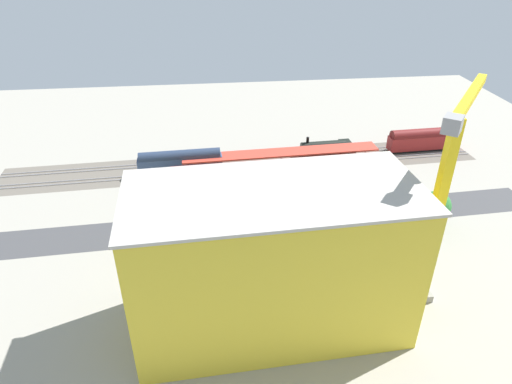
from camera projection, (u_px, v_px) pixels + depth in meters
ground_plane at (256, 215)px, 90.41m from camera, size 183.24×183.24×0.00m
rail_bed at (245, 164)px, 110.09m from camera, size 115.04×19.07×0.01m
street_asphalt at (258, 222)px, 88.14m from camera, size 114.82×14.33×0.01m
track_rails at (245, 163)px, 110.00m from camera, size 114.41×12.64×0.12m
platform_canopy_near at (281, 165)px, 101.71m from camera, size 49.47×7.48×3.87m
platform_canopy_far at (281, 153)px, 106.98m from camera, size 47.08×6.97×3.98m
locomotive at (328, 148)px, 113.76m from camera, size 14.20×3.48×5.19m
passenger_coach at (424, 139)px, 115.63m from camera, size 18.63×4.02×5.92m
freight_coach_far at (180, 161)px, 104.56m from camera, size 19.53×3.78×5.78m
parked_car_0 at (395, 201)px, 93.67m from camera, size 4.23×2.25×1.67m
parked_car_1 at (363, 203)px, 93.09m from camera, size 4.79×2.14×1.64m
parked_car_2 at (329, 204)px, 92.47m from camera, size 4.39×2.09×1.75m
parked_car_3 at (295, 206)px, 91.92m from camera, size 4.26×1.99×1.71m
parked_car_4 at (262, 209)px, 90.87m from camera, size 4.44×2.08×1.54m
parked_car_5 at (229, 211)px, 90.13m from camera, size 4.80×2.07×1.71m
construction_building at (273, 262)px, 60.52m from camera, size 37.45×18.08×21.53m
construction_roof_slab at (274, 192)px, 55.02m from camera, size 38.08×18.71×0.40m
tower_crane at (443, 191)px, 62.49m from camera, size 15.87×19.60×30.98m
box_truck_0 at (211, 252)px, 77.22m from camera, size 10.42×2.57×3.45m
street_tree_0 at (436, 206)px, 83.89m from camera, size 5.59×5.59×7.81m
street_tree_1 at (357, 211)px, 82.82m from camera, size 4.91×4.91×7.26m
street_tree_2 at (301, 216)px, 81.38m from camera, size 4.83×4.83×7.24m
street_tree_3 at (238, 215)px, 80.08m from camera, size 5.55×5.55×8.35m
street_tree_4 at (153, 221)px, 79.67m from camera, size 4.06×4.06×7.01m
street_tree_5 at (304, 211)px, 83.13m from camera, size 5.39×5.39×7.32m
traffic_light at (231, 218)px, 81.29m from camera, size 0.50×0.36×6.88m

